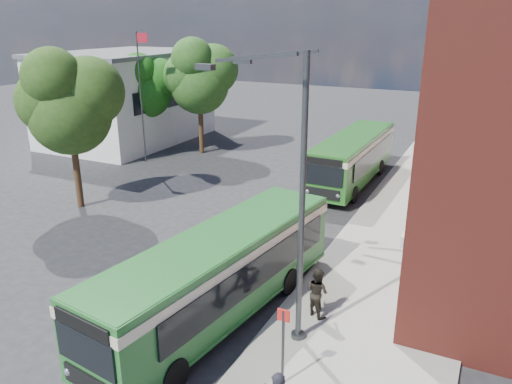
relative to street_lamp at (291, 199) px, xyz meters
The scene contains 13 objects.
ground 7.10m from the street_lamp, 157.54° to the left, with size 120.00×120.00×0.00m, color #252528.
pavement 11.27m from the street_lamp, 77.80° to the left, with size 6.00×48.00×0.15m, color #99958B.
kerb_line 11.12m from the street_lamp, 95.07° to the left, with size 0.12×48.00×0.01m, color beige.
white_building 30.38m from the street_lamp, 138.79° to the left, with size 9.40×13.40×7.30m.
flagpole 22.89m from the street_lamp, 139.05° to the left, with size 0.95×0.10×9.00m.
street_lamp is the anchor object (origin of this frame).
bus_stop_sign 4.02m from the street_lamp, 70.87° to the right, with size 0.35×0.08×2.52m.
bus_front 3.92m from the street_lamp, behind, with size 4.00×11.22×3.02m.
bus_rear 17.20m from the street_lamp, 98.96° to the left, with size 2.80×10.89×3.02m.
pedestrian_b 4.07m from the street_lamp, 72.75° to the left, with size 0.85×0.66×1.74m, color black.
tree_left 16.01m from the street_lamp, 157.71° to the left, with size 5.06×4.81×8.54m.
tree_mid 25.83m from the street_lamp, 137.02° to the left, with size 4.45×4.23×7.51m.
tree_right 24.23m from the street_lamp, 128.36° to the left, with size 5.10×4.85×8.62m.
Camera 1 is at (9.94, -14.74, 9.75)m, focal length 35.00 mm.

